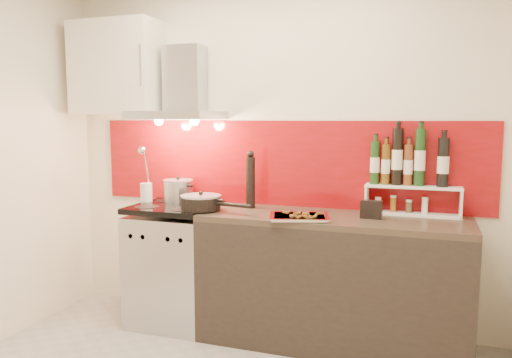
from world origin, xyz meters
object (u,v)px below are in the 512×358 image
at_px(stock_pot, 178,190).
at_px(saute_pan, 202,202).
at_px(counter, 332,280).
at_px(baking_tray, 299,216).
at_px(range_stove, 176,265).
at_px(pepper_mill, 251,180).

bearing_deg(stock_pot, saute_pan, -38.59).
xyz_separation_m(counter, baking_tray, (-0.19, -0.17, 0.47)).
bearing_deg(range_stove, saute_pan, -20.31).
bearing_deg(saute_pan, range_stove, 159.69).
bearing_deg(range_stove, stock_pot, 107.16).
bearing_deg(pepper_mill, stock_pot, 176.54).
distance_m(counter, stock_pot, 1.37).
xyz_separation_m(range_stove, pepper_mill, (0.57, 0.12, 0.66)).
xyz_separation_m(stock_pot, pepper_mill, (0.61, -0.04, 0.11)).
bearing_deg(saute_pan, baking_tray, -4.65).
distance_m(range_stove, saute_pan, 0.60).
bearing_deg(counter, stock_pot, 173.12).
relative_size(range_stove, stock_pot, 3.90).
distance_m(range_stove, pepper_mill, 0.88).
bearing_deg(baking_tray, saute_pan, 175.35).
relative_size(range_stove, saute_pan, 1.63).
bearing_deg(stock_pot, counter, -6.88).
height_order(range_stove, counter, range_stove).
bearing_deg(baking_tray, stock_pot, 163.32).
bearing_deg(stock_pot, baking_tray, -16.68).
height_order(range_stove, stock_pot, stock_pot).
distance_m(stock_pot, pepper_mill, 0.63).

